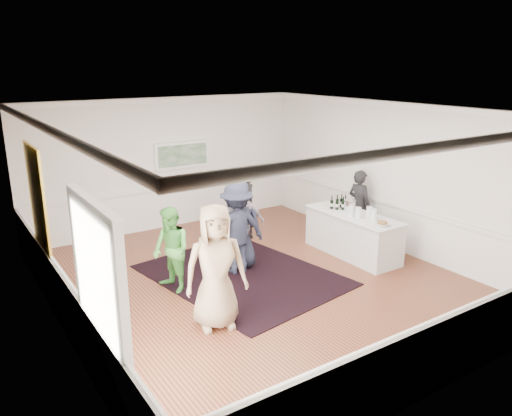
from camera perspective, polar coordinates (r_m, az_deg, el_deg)
floor at (r=9.54m, az=0.13°, el=-8.33°), size 8.00×8.00×0.00m
ceiling at (r=8.71m, az=0.14°, el=11.17°), size 7.00×8.00×0.02m
wall_left at (r=7.72m, az=-22.09°, el=-2.89°), size 0.02×8.00×3.20m
wall_right at (r=11.26m, az=15.17°, el=3.54°), size 0.02×8.00×3.20m
wall_back at (r=12.44m, az=-10.15°, el=5.02°), size 7.00×0.02×3.20m
wall_front at (r=6.25m, az=21.03°, el=-7.21°), size 7.00×0.02×3.20m
wainscoting at (r=9.35m, az=0.13°, el=-5.55°), size 7.00×8.00×1.00m
mirror at (r=8.90m, az=-23.68°, el=0.74°), size 0.05×1.25×1.85m
doorway at (r=6.06m, az=-17.57°, el=-9.51°), size 0.10×1.78×2.56m
landscape_painting at (r=12.52m, az=-8.41°, el=6.01°), size 1.44×0.06×0.66m
area_rug at (r=9.78m, az=-1.61°, el=-7.66°), size 3.35×4.08×0.02m
serving_table at (r=10.84m, az=10.98°, el=-2.98°), size 0.85×2.23×0.90m
bartender at (r=11.63m, az=11.71°, el=0.25°), size 0.45×0.64×1.66m
guest_tan at (r=7.66m, az=-4.63°, el=-6.74°), size 1.10×0.86×1.98m
guest_green at (r=9.01m, az=-9.66°, el=-4.76°), size 0.69×0.83×1.55m
guest_lilac at (r=9.89m, az=-1.84°, el=-1.98°), size 1.10×0.68×1.76m
guest_dark_a at (r=9.64m, az=-2.23°, el=-2.38°), size 1.21×0.76×1.79m
guest_dark_b at (r=11.46m, az=-1.28°, el=0.28°), size 0.67×0.52×1.63m
guest_navy at (r=9.91m, az=-1.91°, el=-1.92°), size 1.02×0.98×1.76m
wine_bottles at (r=11.02m, az=9.51°, el=0.72°), size 0.37×0.26×0.31m
juice_pitchers at (r=10.45m, az=12.14°, el=-0.48°), size 0.42×0.51×0.24m
ice_bucket at (r=10.90m, az=10.66°, el=0.26°), size 0.26×0.26×0.25m
nut_bowl at (r=10.09m, az=14.23°, el=-1.73°), size 0.28×0.28×0.08m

